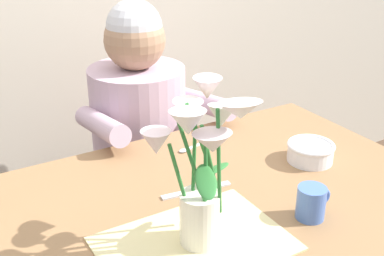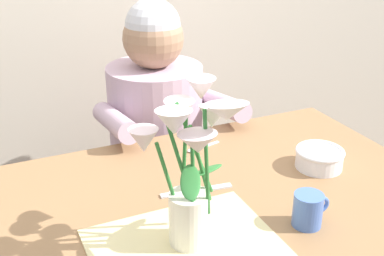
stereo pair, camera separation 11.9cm
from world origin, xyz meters
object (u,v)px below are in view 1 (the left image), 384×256
Objects in this scene: seated_person at (141,155)px; dinner_knife at (196,190)px; ceramic_bowl at (310,151)px; coffee_cup at (312,202)px; flower_vase at (202,161)px.

seated_person is 0.61m from dinner_knife.
ceramic_bowl is 0.72× the size of dinner_knife.
ceramic_bowl is 0.29m from coffee_cup.
seated_person reaches higher than dinner_knife.
seated_person is at bearing 114.11° from ceramic_bowl.
ceramic_bowl is 1.46× the size of coffee_cup.
flower_vase is 1.83× the size of dinner_knife.
dinner_knife is at bearing -101.85° from seated_person.
seated_person is at bearing 94.94° from coffee_cup.
seated_person reaches higher than flower_vase.
dinner_knife is at bearing 126.00° from coffee_cup.
flower_vase is at bearing -160.80° from ceramic_bowl.
flower_vase is 3.74× the size of coffee_cup.
seated_person reaches higher than ceramic_bowl.
seated_person is 3.27× the size of flower_vase.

